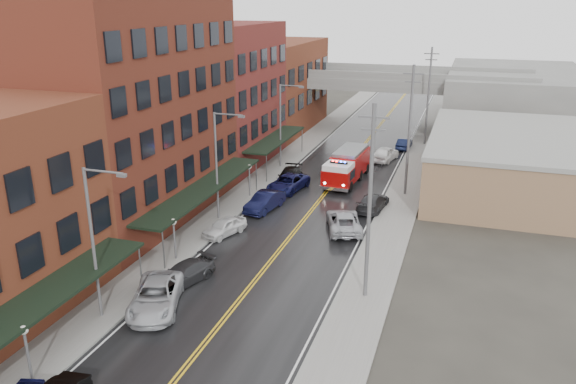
% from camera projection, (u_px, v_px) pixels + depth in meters
% --- Properties ---
extents(road, '(11.00, 160.00, 0.02)m').
position_uv_depth(road, '(316.00, 204.00, 50.11)').
color(road, black).
rests_on(road, ground).
extents(sidewalk_left, '(3.00, 160.00, 0.15)m').
position_uv_depth(sidewalk_left, '(241.00, 195.00, 52.23)').
color(sidewalk_left, slate).
rests_on(sidewalk_left, ground).
extents(sidewalk_right, '(3.00, 160.00, 0.15)m').
position_uv_depth(sidewalk_right, '(399.00, 213.00, 47.95)').
color(sidewalk_right, slate).
rests_on(sidewalk_right, ground).
extents(curb_left, '(0.30, 160.00, 0.15)m').
position_uv_depth(curb_left, '(257.00, 197.00, 51.75)').
color(curb_left, gray).
rests_on(curb_left, ground).
extents(curb_right, '(0.30, 160.00, 0.15)m').
position_uv_depth(curb_right, '(380.00, 211.00, 48.43)').
color(curb_right, gray).
rests_on(curb_right, ground).
extents(brick_building_b, '(9.00, 20.00, 18.00)m').
position_uv_depth(brick_building_b, '(135.00, 110.00, 44.79)').
color(brick_building_b, '#5E2818').
rests_on(brick_building_b, ground).
extents(brick_building_c, '(9.00, 15.00, 15.00)m').
position_uv_depth(brick_building_c, '(225.00, 95.00, 61.01)').
color(brick_building_c, maroon).
rests_on(brick_building_c, ground).
extents(brick_building_far, '(9.00, 20.00, 12.00)m').
position_uv_depth(brick_building_far, '(278.00, 86.00, 77.22)').
color(brick_building_far, '#612D19').
rests_on(brick_building_far, ground).
extents(tan_building, '(14.00, 22.00, 5.00)m').
position_uv_depth(tan_building, '(506.00, 163.00, 53.59)').
color(tan_building, '#946C4F').
rests_on(tan_building, ground).
extents(right_far_block, '(18.00, 30.00, 8.00)m').
position_uv_depth(right_far_block, '(514.00, 99.00, 79.48)').
color(right_far_block, slate).
rests_on(right_far_block, ground).
extents(awning_0, '(2.60, 16.00, 3.09)m').
position_uv_depth(awning_0, '(35.00, 304.00, 27.97)').
color(awning_0, black).
rests_on(awning_0, ground).
extents(awning_1, '(2.60, 18.00, 3.09)m').
position_uv_depth(awning_1, '(204.00, 188.00, 45.04)').
color(awning_1, black).
rests_on(awning_1, ground).
extents(awning_2, '(2.60, 13.00, 3.09)m').
position_uv_depth(awning_2, '(276.00, 139.00, 60.77)').
color(awning_2, black).
rests_on(awning_2, ground).
extents(globe_lamp_0, '(0.44, 0.44, 3.12)m').
position_uv_depth(globe_lamp_0, '(25.00, 341.00, 26.07)').
color(globe_lamp_0, '#59595B').
rests_on(globe_lamp_0, ground).
extents(globe_lamp_1, '(0.44, 0.44, 3.12)m').
position_uv_depth(globe_lamp_1, '(174.00, 230.00, 38.65)').
color(globe_lamp_1, '#59595B').
rests_on(globe_lamp_1, ground).
extents(globe_lamp_2, '(0.44, 0.44, 3.12)m').
position_uv_depth(globe_lamp_2, '(249.00, 173.00, 51.24)').
color(globe_lamp_2, '#59595B').
rests_on(globe_lamp_2, ground).
extents(street_lamp_0, '(2.64, 0.22, 9.00)m').
position_uv_depth(street_lamp_0, '(96.00, 235.00, 30.57)').
color(street_lamp_0, '#59595B').
rests_on(street_lamp_0, ground).
extents(street_lamp_1, '(2.64, 0.22, 9.00)m').
position_uv_depth(street_lamp_1, '(219.00, 160.00, 44.95)').
color(street_lamp_1, '#59595B').
rests_on(street_lamp_1, ground).
extents(street_lamp_2, '(2.64, 0.22, 9.00)m').
position_uv_depth(street_lamp_2, '(283.00, 121.00, 59.33)').
color(street_lamp_2, '#59595B').
rests_on(street_lamp_2, ground).
extents(utility_pole_0, '(1.80, 0.24, 12.00)m').
position_uv_depth(utility_pole_0, '(370.00, 201.00, 32.46)').
color(utility_pole_0, '#59595B').
rests_on(utility_pole_0, ground).
extents(utility_pole_1, '(1.80, 0.24, 12.00)m').
position_uv_depth(utility_pole_1, '(410.00, 129.00, 50.44)').
color(utility_pole_1, '#59595B').
rests_on(utility_pole_1, ground).
extents(utility_pole_2, '(1.80, 0.24, 12.00)m').
position_uv_depth(utility_pole_2, '(428.00, 95.00, 68.42)').
color(utility_pole_2, '#59595B').
rests_on(utility_pole_2, ground).
extents(overpass, '(40.00, 10.00, 7.50)m').
position_uv_depth(overpass, '(379.00, 87.00, 76.92)').
color(overpass, slate).
rests_on(overpass, ground).
extents(fire_truck, '(3.82, 8.59, 3.08)m').
position_uv_depth(fire_truck, '(347.00, 166.00, 55.78)').
color(fire_truck, '#8E0706').
rests_on(fire_truck, ground).
extents(parked_car_left_2, '(4.44, 6.33, 1.60)m').
position_uv_depth(parked_car_left_2, '(156.00, 296.00, 33.02)').
color(parked_car_left_2, '#ABAEB4').
rests_on(parked_car_left_2, ground).
extents(parked_car_left_3, '(3.23, 4.93, 1.33)m').
position_uv_depth(parked_car_left_3, '(184.00, 274.00, 36.01)').
color(parked_car_left_3, '#2A2A2D').
rests_on(parked_car_left_3, ground).
extents(parked_car_left_4, '(2.85, 4.27, 1.35)m').
position_uv_depth(parked_car_left_4, '(224.00, 227.00, 43.42)').
color(parked_car_left_4, silver).
rests_on(parked_car_left_4, ground).
extents(parked_car_left_5, '(2.45, 5.01, 1.58)m').
position_uv_depth(parked_car_left_5, '(265.00, 202.00, 48.48)').
color(parked_car_left_5, black).
rests_on(parked_car_left_5, ground).
extents(parked_car_left_6, '(3.41, 5.78, 1.51)m').
position_uv_depth(parked_car_left_6, '(288.00, 183.00, 53.43)').
color(parked_car_left_6, '#111342').
rests_on(parked_car_left_6, ground).
extents(parked_car_left_7, '(2.65, 5.34, 1.49)m').
position_uv_depth(parked_car_left_7, '(289.00, 177.00, 55.39)').
color(parked_car_left_7, black).
rests_on(parked_car_left_7, ground).
extents(parked_car_right_0, '(4.09, 5.95, 1.51)m').
position_uv_depth(parked_car_right_0, '(344.00, 221.00, 44.29)').
color(parked_car_right_0, '#A8AAB0').
rests_on(parked_car_right_0, ground).
extents(parked_car_right_1, '(2.48, 5.04, 1.41)m').
position_uv_depth(parked_car_right_1, '(373.00, 202.00, 48.61)').
color(parked_car_right_1, '#272729').
rests_on(parked_car_right_1, ground).
extents(parked_car_right_2, '(2.82, 5.13, 1.65)m').
position_uv_depth(parked_car_right_2, '(385.00, 154.00, 63.35)').
color(parked_car_right_2, white).
rests_on(parked_car_right_2, ground).
extents(parked_car_right_3, '(1.65, 4.10, 1.32)m').
position_uv_depth(parked_car_right_3, '(404.00, 144.00, 68.38)').
color(parked_car_right_3, black).
rests_on(parked_car_right_3, ground).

